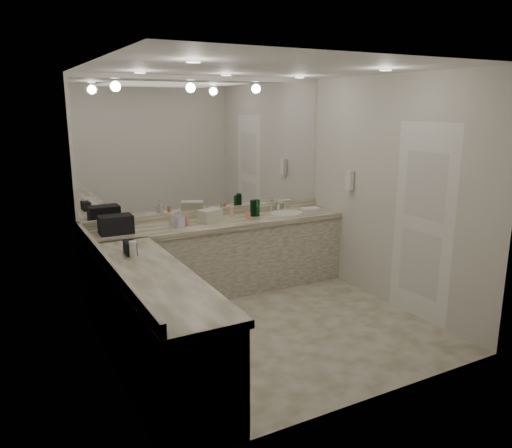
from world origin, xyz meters
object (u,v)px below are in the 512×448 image
sink (286,214)px  cream_cosmetic_case (210,216)px  black_toiletry_bag (116,224)px  soap_bottle_b (179,219)px  hand_towel (310,209)px  soap_bottle_c (216,214)px  wall_phone (349,180)px  soap_bottle_a (172,217)px

sink → cream_cosmetic_case: bearing=-180.0°
black_toiletry_bag → soap_bottle_b: bearing=-5.2°
hand_towel → cream_cosmetic_case: bearing=179.6°
sink → soap_bottle_c: (-0.96, 0.06, 0.08)m
wall_phone → soap_bottle_b: wall_phone is taller
black_toiletry_bag → soap_bottle_b: 0.71m
sink → wall_phone: (0.61, -0.50, 0.46)m
soap_bottle_a → soap_bottle_c: bearing=-2.5°
soap_bottle_b → black_toiletry_bag: bearing=174.8°
sink → hand_towel: size_ratio=2.02×
soap_bottle_a → soap_bottle_c: size_ratio=1.21×
black_toiletry_bag → cream_cosmetic_case: bearing=0.6°
sink → black_toiletry_bag: bearing=-179.7°
cream_cosmetic_case → hand_towel: cream_cosmetic_case is taller
sink → soap_bottle_a: soap_bottle_a is taller
cream_cosmetic_case → soap_bottle_b: bearing=167.9°
black_toiletry_bag → soap_bottle_a: bearing=8.1°
cream_cosmetic_case → soap_bottle_c: 0.12m
sink → soap_bottle_a: bearing=176.9°
sink → black_toiletry_bag: black_toiletry_bag is taller
soap_bottle_a → sink: bearing=-3.1°
wall_phone → cream_cosmetic_case: (-1.68, 0.50, -0.37)m
cream_cosmetic_case → soap_bottle_a: soap_bottle_a is taller
cream_cosmetic_case → wall_phone: bearing=-39.2°
sink → soap_bottle_a: (-1.52, 0.08, 0.09)m
sink → soap_bottle_c: bearing=176.5°
sink → soap_bottle_b: size_ratio=2.23×
wall_phone → hand_towel: wall_phone is taller
hand_towel → soap_bottle_c: 1.34m
cream_cosmetic_case → soap_bottle_b: (-0.41, -0.08, 0.02)m
sink → soap_bottle_b: bearing=-177.0°
soap_bottle_a → soap_bottle_b: soap_bottle_b is taller
soap_bottle_c → soap_bottle_a: bearing=177.5°
soap_bottle_a → soap_bottle_c: soap_bottle_a is taller
wall_phone → sink: bearing=140.4°
hand_towel → soap_bottle_b: size_ratio=1.10×
soap_bottle_a → soap_bottle_b: (0.04, -0.16, 0.01)m
wall_phone → black_toiletry_bag: bearing=170.1°
soap_bottle_b → soap_bottle_c: size_ratio=1.33×
black_toiletry_bag → hand_towel: bearing=0.0°
soap_bottle_a → hand_towel: bearing=-2.9°
wall_phone → soap_bottle_c: wall_phone is taller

